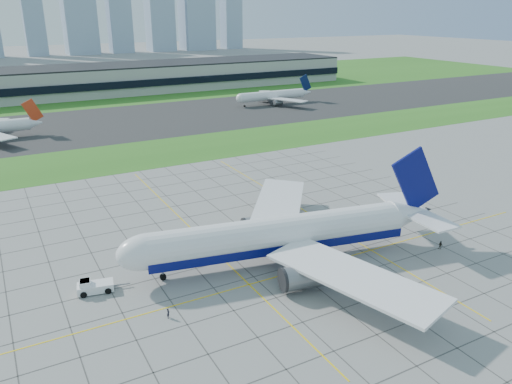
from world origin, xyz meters
TOP-DOWN VIEW (x-y plane):
  - ground at (0.00, 0.00)m, footprint 1400.00×1400.00m
  - grass_median at (0.00, 90.00)m, footprint 700.00×35.00m
  - asphalt_taxiway at (0.00, 145.00)m, footprint 700.00×75.00m
  - grass_far at (0.00, 255.00)m, footprint 700.00×145.00m
  - apron_markings at (0.43, 11.09)m, footprint 120.00×130.00m
  - terminal at (40.00, 229.87)m, footprint 260.00×43.00m
  - airliner at (-0.55, 2.74)m, footprint 64.72×64.99m
  - pushback_tug at (-34.60, 8.69)m, footprint 8.94×4.00m
  - crew_near at (-25.93, -4.85)m, footprint 0.68×0.74m
  - crew_far at (30.65, -8.38)m, footprint 1.03×1.07m
  - distant_jet_2 at (85.52, 151.27)m, footprint 42.13×42.66m

SIDE VIEW (x-z plane):
  - ground at x=0.00m, z-range 0.00..0.00m
  - apron_markings at x=0.43m, z-range 0.00..0.03m
  - grass_median at x=0.00m, z-range 0.00..0.04m
  - grass_far at x=0.00m, z-range 0.00..0.04m
  - asphalt_taxiway at x=0.00m, z-range 0.01..0.05m
  - crew_near at x=-25.93m, z-range 0.00..1.70m
  - crew_far at x=30.65m, z-range 0.00..1.74m
  - pushback_tug at x=-34.60m, z-range -0.14..2.32m
  - distant_jet_2 at x=85.52m, z-range -2.55..11.52m
  - airliner at x=-0.55m, z-range -4.65..15.89m
  - terminal at x=40.00m, z-range -0.01..15.79m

